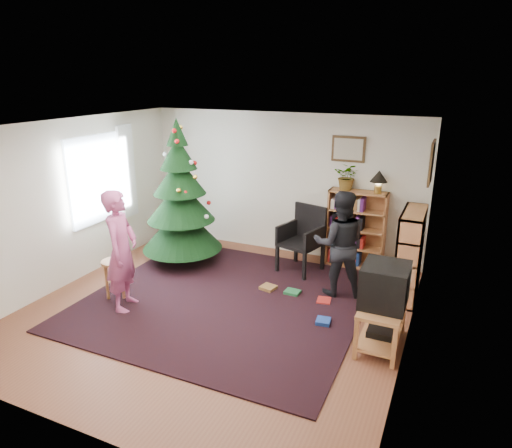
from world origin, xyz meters
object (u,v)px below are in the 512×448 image
at_px(crt_tv, 385,285).
at_px(person_by_chair, 340,244).
at_px(tv_stand, 381,321).
at_px(armchair, 303,235).
at_px(stool, 114,269).
at_px(potted_plant, 347,177).
at_px(picture_right, 432,163).
at_px(christmas_tree, 181,205).
at_px(picture_back, 348,149).
at_px(person_standing, 122,251).
at_px(bookshelf_back, 356,228).
at_px(bookshelf_right, 410,254).
at_px(table_lamp, 379,178).

height_order(crt_tv, person_by_chair, person_by_chair).
relative_size(tv_stand, armchair, 0.80).
height_order(stool, potted_plant, potted_plant).
height_order(picture_right, christmas_tree, christmas_tree).
height_order(christmas_tree, tv_stand, christmas_tree).
relative_size(picture_back, picture_right, 0.92).
relative_size(person_by_chair, potted_plant, 3.50).
bearing_deg(person_standing, picture_right, -76.27).
height_order(picture_right, potted_plant, picture_right).
distance_m(tv_stand, person_by_chair, 1.47).
height_order(picture_right, person_standing, picture_right).
bearing_deg(bookshelf_back, picture_right, -28.61).
bearing_deg(tv_stand, bookshelf_right, 85.34).
bearing_deg(table_lamp, picture_back, 166.05).
bearing_deg(bookshelf_back, potted_plant, 180.00).
xyz_separation_m(picture_back, person_standing, (-2.33, -2.92, -1.11)).
xyz_separation_m(crt_tv, stool, (-3.71, -0.32, -0.35)).
distance_m(stool, person_standing, 0.53).
height_order(bookshelf_back, crt_tv, bookshelf_back).
relative_size(bookshelf_back, tv_stand, 1.50).
height_order(person_by_chair, table_lamp, table_lamp).
relative_size(crt_tv, stool, 0.97).
relative_size(picture_right, armchair, 0.55).
xyz_separation_m(person_standing, table_lamp, (2.87, 2.78, 0.70)).
height_order(bookshelf_back, tv_stand, bookshelf_back).
relative_size(christmas_tree, crt_tv, 4.34).
bearing_deg(christmas_tree, person_standing, -84.53).
xyz_separation_m(tv_stand, stool, (-3.71, -0.32, 0.13)).
height_order(bookshelf_back, armchair, bookshelf_back).
bearing_deg(crt_tv, christmas_tree, 161.09).
bearing_deg(stool, table_lamp, 39.37).
distance_m(armchair, person_standing, 2.92).
distance_m(christmas_tree, bookshelf_back, 2.96).
relative_size(bookshelf_right, stool, 2.23).
xyz_separation_m(christmas_tree, crt_tv, (3.56, -1.22, -0.23)).
bearing_deg(armchair, person_standing, -112.98).
relative_size(picture_back, table_lamp, 1.50).
bearing_deg(tv_stand, crt_tv, 180.00).
bearing_deg(armchair, person_by_chair, -24.89).
xyz_separation_m(bookshelf_back, armchair, (-0.76, -0.51, -0.08)).
xyz_separation_m(bookshelf_back, tv_stand, (0.83, -2.29, -0.34)).
xyz_separation_m(crt_tv, potted_plant, (-1.02, 2.29, 0.73)).
xyz_separation_m(picture_back, person_by_chair, (0.25, -1.30, -1.16)).
bearing_deg(bookshelf_back, person_standing, -132.75).
bearing_deg(crt_tv, potted_plant, 114.08).
distance_m(bookshelf_right, potted_plant, 1.65).
bearing_deg(stool, bookshelf_right, 25.08).
distance_m(picture_right, table_lamp, 1.06).
xyz_separation_m(person_by_chair, table_lamp, (0.29, 1.16, 0.76)).
distance_m(crt_tv, stool, 3.74).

